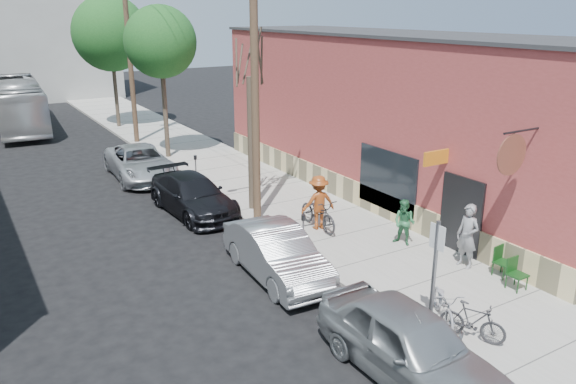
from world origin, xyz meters
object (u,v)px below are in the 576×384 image
patio_chair_a (503,262)px  cyclist (318,202)px  parking_meter_near (303,227)px  tree_bare (251,145)px  car_1 (277,253)px  patron_grey (467,236)px  tree_leafy_far (110,34)px  bus (20,104)px  parking_meter_far (196,164)px  patio_chair_b (517,275)px  parked_bike_a (473,321)px  car_2 (193,195)px  car_0 (410,344)px  patron_green (404,222)px  sign_post (435,266)px  utility_pole_near (253,73)px  tree_leafy_mid (161,42)px  car_3 (140,163)px  parked_bike_b (444,304)px

patio_chair_a → cyclist: bearing=105.7°
parking_meter_near → tree_bare: bearing=83.0°
tree_bare → car_1: (-2.00, -5.33, -1.91)m
patron_grey → car_1: bearing=-120.6°
tree_leafy_far → bus: (-5.43, 3.13, -4.43)m
parking_meter_near → parking_meter_far: bearing=90.0°
patio_chair_b → car_1: 6.67m
parked_bike_a → car_2: 11.94m
car_0 → parking_meter_far: bearing=84.0°
patron_green → car_1: (-4.55, 0.38, -0.16)m
sign_post → patio_chair_b: 3.75m
parking_meter_far → cyclist: (1.53, -7.32, 0.12)m
tree_bare → tree_leafy_far: 19.06m
patio_chair_b → parking_meter_far: bearing=104.2°
cyclist → car_2: size_ratio=0.39×
tree_bare → patron_green: 6.49m
tree_leafy_far → parking_meter_near: bearing=-91.4°
car_2 → patio_chair_a: bearing=-64.6°
tree_leafy_far → bus: size_ratio=0.72×
sign_post → tree_leafy_far: (0.45, 28.67, 4.19)m
patio_chair_b → utility_pole_near: bearing=111.7°
tree_bare → tree_leafy_mid: (0.00, 9.38, 3.27)m
patio_chair_b → car_1: bearing=139.1°
tree_bare → patron_grey: size_ratio=2.57×
parked_bike_a → parking_meter_far: bearing=65.7°
tree_bare → bus: bearing=103.9°
tree_bare → car_2: (-2.00, 1.05, -1.94)m
tree_bare → car_0: size_ratio=1.07×
parking_meter_near → patio_chair_b: size_ratio=1.41×
utility_pole_near → cyclist: utility_pole_near is taller
tree_bare → car_0: (-2.00, -10.85, -1.86)m
car_3 → tree_bare: bearing=-67.8°
tree_bare → utility_pole_near: bearing=-111.0°
tree_leafy_far → car_2: bearing=-96.4°
parked_bike_a → car_1: (-2.10, 5.38, 0.14)m
parking_meter_far → car_3: bearing=125.1°
utility_pole_near → car_1: (-1.59, -4.26, -4.66)m
sign_post → patio_chair_a: size_ratio=3.18×
patio_chair_a → parked_bike_b: parked_bike_b is taller
patron_grey → bus: bus is taller
parked_bike_a → car_0: bearing=157.2°
parking_meter_far → utility_pole_near: (0.14, -5.30, 4.43)m
car_1 → car_2: 6.37m
patio_chair_b → car_3: (-5.35, 16.34, 0.15)m
patron_green → patron_grey: bearing=-9.7°
tree_leafy_far → patron_grey: 27.28m
tree_bare → parked_bike_b: size_ratio=2.78×
parked_bike_a → bus: bus is taller
utility_pole_near → cyclist: size_ratio=5.23×
tree_leafy_mid → car_3: (-2.28, -2.69, -5.19)m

